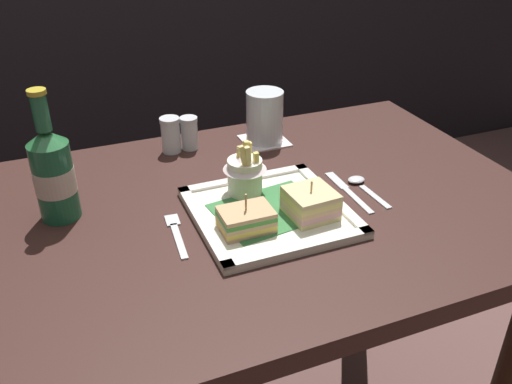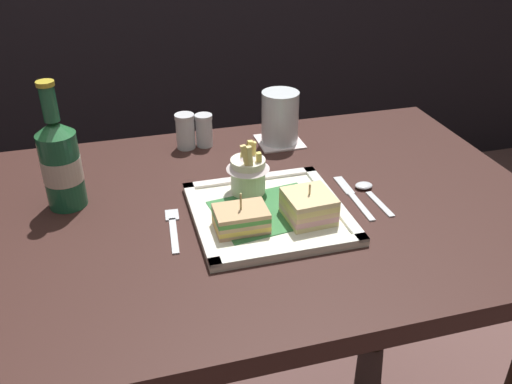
{
  "view_description": "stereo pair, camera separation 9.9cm",
  "coord_description": "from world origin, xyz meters",
  "px_view_note": "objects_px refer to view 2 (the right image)",
  "views": [
    {
      "loc": [
        -0.31,
        -0.82,
        1.31
      ],
      "look_at": [
        0.02,
        -0.02,
        0.81
      ],
      "focal_mm": 38.55,
      "sensor_mm": 36.0,
      "label": 1
    },
    {
      "loc": [
        -0.21,
        -0.85,
        1.31
      ],
      "look_at": [
        0.02,
        -0.02,
        0.81
      ],
      "focal_mm": 38.55,
      "sensor_mm": 36.0,
      "label": 2
    }
  ],
  "objects_px": {
    "dining_table": "(245,272)",
    "pepper_shaker": "(204,132)",
    "knife": "(352,195)",
    "square_plate": "(269,213)",
    "sandwich_half_left": "(241,219)",
    "water_glass": "(280,120)",
    "beer_bottle": "(61,162)",
    "spoon": "(368,190)",
    "fork": "(173,227)",
    "fries_cup": "(248,169)",
    "salt_shaker": "(185,133)",
    "sandwich_half_right": "(309,206)"
  },
  "relations": [
    {
      "from": "sandwich_half_left",
      "to": "water_glass",
      "type": "height_order",
      "value": "water_glass"
    },
    {
      "from": "fries_cup",
      "to": "fork",
      "type": "distance_m",
      "value": 0.18
    },
    {
      "from": "beer_bottle",
      "to": "fork",
      "type": "height_order",
      "value": "beer_bottle"
    },
    {
      "from": "fries_cup",
      "to": "sandwich_half_left",
      "type": "bearing_deg",
      "value": -110.32
    },
    {
      "from": "square_plate",
      "to": "salt_shaker",
      "type": "xyz_separation_m",
      "value": [
        -0.1,
        0.33,
        0.03
      ]
    },
    {
      "from": "fork",
      "to": "pepper_shaker",
      "type": "height_order",
      "value": "pepper_shaker"
    },
    {
      "from": "fork",
      "to": "sandwich_half_left",
      "type": "bearing_deg",
      "value": -24.35
    },
    {
      "from": "pepper_shaker",
      "to": "fork",
      "type": "bearing_deg",
      "value": -110.4
    },
    {
      "from": "water_glass",
      "to": "fork",
      "type": "bearing_deg",
      "value": -135.03
    },
    {
      "from": "spoon",
      "to": "pepper_shaker",
      "type": "distance_m",
      "value": 0.4
    },
    {
      "from": "sandwich_half_left",
      "to": "fries_cup",
      "type": "xyz_separation_m",
      "value": [
        0.04,
        0.12,
        0.03
      ]
    },
    {
      "from": "sandwich_half_left",
      "to": "fries_cup",
      "type": "bearing_deg",
      "value": 69.68
    },
    {
      "from": "fork",
      "to": "water_glass",
      "type": "bearing_deg",
      "value": 44.97
    },
    {
      "from": "fries_cup",
      "to": "salt_shaker",
      "type": "xyz_separation_m",
      "value": [
        -0.08,
        0.25,
        -0.02
      ]
    },
    {
      "from": "dining_table",
      "to": "pepper_shaker",
      "type": "height_order",
      "value": "pepper_shaker"
    },
    {
      "from": "water_glass",
      "to": "pepper_shaker",
      "type": "bearing_deg",
      "value": 169.98
    },
    {
      "from": "knife",
      "to": "dining_table",
      "type": "bearing_deg",
      "value": 173.85
    },
    {
      "from": "dining_table",
      "to": "pepper_shaker",
      "type": "xyz_separation_m",
      "value": [
        -0.02,
        0.28,
        0.19
      ]
    },
    {
      "from": "salt_shaker",
      "to": "water_glass",
      "type": "bearing_deg",
      "value": -8.04
    },
    {
      "from": "knife",
      "to": "spoon",
      "type": "relative_size",
      "value": 1.36
    },
    {
      "from": "sandwich_half_right",
      "to": "pepper_shaker",
      "type": "relative_size",
      "value": 1.16
    },
    {
      "from": "spoon",
      "to": "salt_shaker",
      "type": "bearing_deg",
      "value": 135.97
    },
    {
      "from": "sandwich_half_right",
      "to": "water_glass",
      "type": "relative_size",
      "value": 0.73
    },
    {
      "from": "dining_table",
      "to": "water_glass",
      "type": "bearing_deg",
      "value": 59.12
    },
    {
      "from": "fork",
      "to": "salt_shaker",
      "type": "xyz_separation_m",
      "value": [
        0.08,
        0.32,
        0.03
      ]
    },
    {
      "from": "sandwich_half_left",
      "to": "sandwich_half_right",
      "type": "distance_m",
      "value": 0.12
    },
    {
      "from": "dining_table",
      "to": "knife",
      "type": "distance_m",
      "value": 0.27
    },
    {
      "from": "square_plate",
      "to": "water_glass",
      "type": "distance_m",
      "value": 0.32
    },
    {
      "from": "square_plate",
      "to": "pepper_shaker",
      "type": "relative_size",
      "value": 3.62
    },
    {
      "from": "dining_table",
      "to": "sandwich_half_left",
      "type": "distance_m",
      "value": 0.21
    },
    {
      "from": "water_glass",
      "to": "spoon",
      "type": "height_order",
      "value": "water_glass"
    },
    {
      "from": "knife",
      "to": "water_glass",
      "type": "bearing_deg",
      "value": 102.53
    },
    {
      "from": "dining_table",
      "to": "square_plate",
      "type": "height_order",
      "value": "square_plate"
    },
    {
      "from": "beer_bottle",
      "to": "knife",
      "type": "relative_size",
      "value": 1.42
    },
    {
      "from": "dining_table",
      "to": "sandwich_half_right",
      "type": "xyz_separation_m",
      "value": [
        0.09,
        -0.09,
        0.19
      ]
    },
    {
      "from": "square_plate",
      "to": "sandwich_half_right",
      "type": "distance_m",
      "value": 0.08
    },
    {
      "from": "dining_table",
      "to": "water_glass",
      "type": "relative_size",
      "value": 9.68
    },
    {
      "from": "square_plate",
      "to": "water_glass",
      "type": "relative_size",
      "value": 2.3
    },
    {
      "from": "fries_cup",
      "to": "salt_shaker",
      "type": "height_order",
      "value": "fries_cup"
    },
    {
      "from": "fries_cup",
      "to": "water_glass",
      "type": "bearing_deg",
      "value": 58.81
    },
    {
      "from": "dining_table",
      "to": "fries_cup",
      "type": "distance_m",
      "value": 0.22
    },
    {
      "from": "pepper_shaker",
      "to": "dining_table",
      "type": "bearing_deg",
      "value": -85.81
    },
    {
      "from": "knife",
      "to": "square_plate",
      "type": "bearing_deg",
      "value": -171.71
    },
    {
      "from": "water_glass",
      "to": "pepper_shaker",
      "type": "height_order",
      "value": "water_glass"
    },
    {
      "from": "dining_table",
      "to": "salt_shaker",
      "type": "height_order",
      "value": "salt_shaker"
    },
    {
      "from": "beer_bottle",
      "to": "knife",
      "type": "distance_m",
      "value": 0.55
    },
    {
      "from": "spoon",
      "to": "fries_cup",
      "type": "bearing_deg",
      "value": 168.03
    },
    {
      "from": "fork",
      "to": "knife",
      "type": "relative_size",
      "value": 0.85
    },
    {
      "from": "fries_cup",
      "to": "water_glass",
      "type": "relative_size",
      "value": 0.93
    },
    {
      "from": "beer_bottle",
      "to": "spoon",
      "type": "distance_m",
      "value": 0.58
    }
  ]
}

